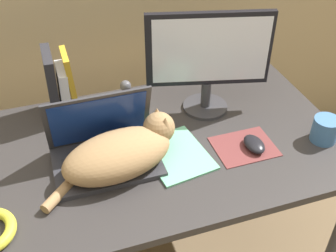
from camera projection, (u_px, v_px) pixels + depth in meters
desk at (150, 161)px, 1.47m from camera, size 1.34×0.75×0.70m
laptop at (104, 149)px, 1.34m from camera, size 0.34×0.24×0.24m
cat at (122, 152)px, 1.30m from camera, size 0.45×0.25×0.15m
external_monitor at (208, 58)px, 1.47m from camera, size 0.43×0.17×0.38m
mousepad at (244, 147)px, 1.42m from camera, size 0.20×0.16×0.00m
computer_mouse at (254, 144)px, 1.41m from camera, size 0.06×0.10×0.03m
book_row at (60, 87)px, 1.51m from camera, size 0.10×0.16×0.25m
notepad at (176, 155)px, 1.39m from camera, size 0.22×0.27×0.01m
webcam at (126, 87)px, 1.64m from camera, size 0.04×0.04×0.07m
mug at (326, 130)px, 1.43m from camera, size 0.13×0.09×0.09m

